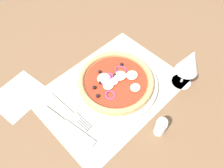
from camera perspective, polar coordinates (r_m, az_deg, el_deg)
The scene contains 9 objects.
ground_plane at distance 74.03cm, azimuth -0.44°, elevation -2.12°, with size 190.00×140.00×2.40cm, color brown.
placemat at distance 72.86cm, azimuth -0.45°, elevation -1.52°, with size 45.08×32.48×0.40cm, color #A39984.
plate at distance 73.09cm, azimuth 1.16°, elevation -0.02°, with size 27.46×27.46×1.37cm, color silver.
pizza at distance 71.63cm, azimuth 1.17°, elevation 0.80°, with size 24.81×24.81×2.60cm.
fork at distance 69.26cm, azimuth -10.56°, elevation -7.27°, with size 2.51×18.05×0.44cm.
knife at distance 67.49cm, azimuth -11.20°, elevation -10.39°, with size 4.89×20.00×0.62cm.
wine_glass at distance 70.87cm, azimuth 19.33°, elevation 5.24°, with size 7.20×7.20×14.90cm.
napkin at distance 77.84cm, azimuth -22.91°, elevation -2.72°, with size 15.34×13.81×0.36cm, color silver.
pepper_shaker at distance 64.86cm, azimuth 12.64°, elevation -10.45°, with size 3.20×3.20×6.70cm.
Camera 1 is at (27.68, 29.08, 61.00)cm, focal length 35.54 mm.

